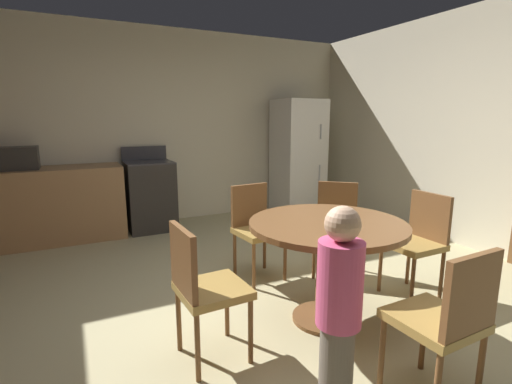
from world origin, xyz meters
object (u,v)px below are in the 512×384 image
microwave (17,158)px  person_child (339,309)px  chair_northeast (336,222)px  chair_north (256,225)px  dining_table (327,244)px  chair_south (446,317)px  chair_east (419,238)px  oven_range (150,195)px  refrigerator (298,157)px  chair_west (202,284)px

microwave → person_child: (1.65, -3.72, -0.45)m
chair_northeast → chair_north: bearing=-65.8°
dining_table → chair_south: (0.03, -0.95, -0.10)m
chair_east → chair_north: (-1.05, 0.94, 0.00)m
chair_east → oven_range: bearing=-61.2°
dining_table → person_child: (-0.50, -0.76, -0.02)m
refrigerator → microwave: (-3.76, 0.05, 0.15)m
dining_table → chair_northeast: bearing=47.7°
chair_northeast → chair_south: 1.77m
dining_table → chair_east: size_ratio=1.29×
person_child → chair_south: bearing=-76.8°
refrigerator → chair_northeast: size_ratio=2.02×
chair_east → chair_south: same height
oven_range → microwave: bearing=-179.9°
oven_range → chair_east: 3.38m
microwave → dining_table: microwave is taller
chair_east → chair_west: bearing=1.3°
oven_range → chair_south: oven_range is taller
refrigerator → microwave: 3.76m
chair_south → chair_west: same height
refrigerator → chair_south: 4.19m
chair_northeast → chair_west: (-1.59, -0.75, 0.00)m
chair_northeast → person_child: 1.86m
oven_range → chair_east: bearing=-61.0°
chair_northeast → person_child: size_ratio=0.80×
chair_south → chair_north: size_ratio=1.00×
dining_table → chair_east: (0.95, 0.00, -0.10)m
refrigerator → chair_east: (-0.66, -2.90, -0.38)m
microwave → chair_northeast: 3.62m
chair_west → refrigerator: bearing=46.1°
chair_east → chair_northeast: (-0.31, 0.70, 0.00)m
chair_east → refrigerator: bearing=-103.0°
chair_south → refrigerator: bearing=-23.9°
chair_northeast → chair_north: (-0.74, 0.24, 0.00)m
microwave → chair_west: size_ratio=0.51×
person_child → chair_east: bearing=-28.9°
microwave → chair_south: microwave is taller
chair_east → microwave: bearing=-43.8°
microwave → chair_south: bearing=-60.9°
oven_range → microwave: 1.57m
chair_northeast → chair_south: (-0.61, -1.66, 0.00)m
microwave → dining_table: (2.15, -2.96, -0.43)m
microwave → chair_east: size_ratio=0.51×
refrigerator → person_child: 4.24m
microwave → person_child: 4.09m
refrigerator → dining_table: (-1.61, -2.91, -0.28)m
microwave → chair_south: (2.17, -3.91, -0.53)m
chair_north → microwave: bearing=-140.5°
chair_east → chair_west: (-1.90, -0.05, 0.00)m
dining_table → chair_west: 0.96m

